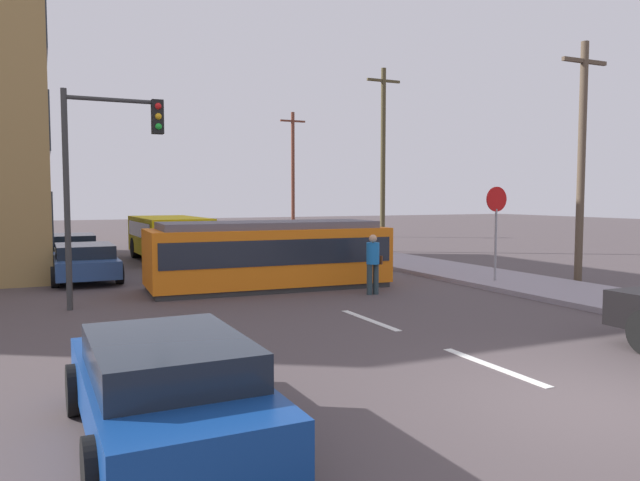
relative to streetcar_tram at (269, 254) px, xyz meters
The scene contains 17 objects.
ground_plane 1.79m from the streetcar_tram, 74.84° to the right, with size 120.00×120.00×0.00m, color #4C4143.
sidewalk_curb_right 9.05m from the streetcar_tram, 37.01° to the right, with size 3.20×36.00×0.14m, color gray.
lane_stripe_1 9.48m from the streetcar_tram, 87.67° to the right, with size 0.16×2.40×0.01m, color silver.
lane_stripe_2 5.52m from the streetcar_tram, 85.95° to the right, with size 0.16×2.40×0.01m, color silver.
lane_stripe_3 6.10m from the streetcar_tram, 86.34° to the left, with size 0.16×2.40×0.01m, color silver.
lane_stripe_4 12.05m from the streetcar_tram, 88.17° to the left, with size 0.16×2.40×0.01m, color silver.
streetcar_tram is the anchor object (origin of this frame).
city_bus 9.16m from the streetcar_tram, 97.41° to the left, with size 2.67×5.73×1.84m.
pedestrian_crossing 3.23m from the streetcar_tram, 46.72° to the right, with size 0.50×0.36×1.67m.
parked_sedan_near 11.32m from the streetcar_tram, 115.69° to the right, with size 1.98×4.20×1.19m.
parked_sedan_mid 6.30m from the streetcar_tram, 140.92° to the left, with size 2.08×4.31×1.19m.
parked_sedan_far 10.86m from the streetcar_tram, 117.15° to the left, with size 2.03×4.58×1.19m.
stop_sign 7.06m from the streetcar_tram, 19.45° to the right, with size 0.76×0.07×2.88m.
traffic_light_mast 5.51m from the streetcar_tram, 163.88° to the right, with size 2.36×0.33×5.25m.
utility_pole_near 10.22m from the streetcar_tram, 17.82° to the right, with size 1.80×0.24×7.51m.
utility_pole_mid 13.26m from the streetcar_tram, 44.02° to the left, with size 1.80×0.24×8.93m.
utility_pole_far 23.89m from the streetcar_tram, 66.00° to the left, with size 1.80×0.24×8.45m.
Camera 1 is at (-6.49, -5.46, 2.71)m, focal length 33.95 mm.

